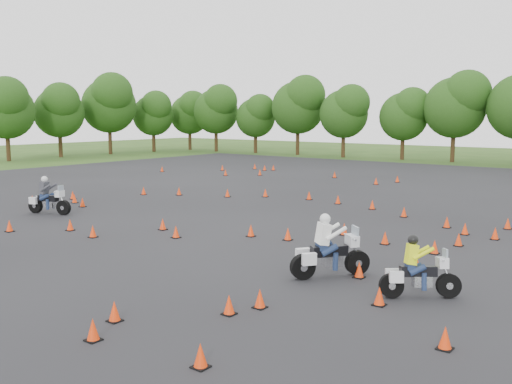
% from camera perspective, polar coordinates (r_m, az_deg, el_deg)
% --- Properties ---
extents(ground, '(140.00, 140.00, 0.00)m').
position_cam_1_polar(ground, '(22.95, -6.10, -4.03)').
color(ground, '#2D5119').
rests_on(ground, ground).
extents(asphalt_pad, '(62.00, 62.00, 0.00)m').
position_cam_1_polar(asphalt_pad, '(27.53, 2.53, -2.02)').
color(asphalt_pad, black).
rests_on(asphalt_pad, ground).
extents(treeline, '(86.97, 32.12, 10.98)m').
position_cam_1_polar(treeline, '(53.09, 23.10, 7.06)').
color(treeline, '#214413').
rests_on(treeline, ground).
extents(traffic_cones, '(36.06, 32.66, 0.45)m').
position_cam_1_polar(traffic_cones, '(27.43, 2.28, -1.58)').
color(traffic_cones, '#FC390A').
rests_on(traffic_cones, asphalt_pad).
extents(rider_grey, '(2.43, 1.37, 1.79)m').
position_cam_1_polar(rider_grey, '(28.61, -20.00, -0.30)').
color(rider_grey, '#3A3B41').
rests_on(rider_grey, ground).
extents(rider_yellow, '(2.04, 1.78, 1.61)m').
position_cam_1_polar(rider_yellow, '(15.16, 16.19, -7.26)').
color(rider_yellow, '#E8F816').
rests_on(rider_yellow, ground).
extents(rider_white, '(2.02, 2.41, 1.87)m').
position_cam_1_polar(rider_white, '(16.55, 7.45, -5.29)').
color(rider_white, white).
rests_on(rider_white, ground).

